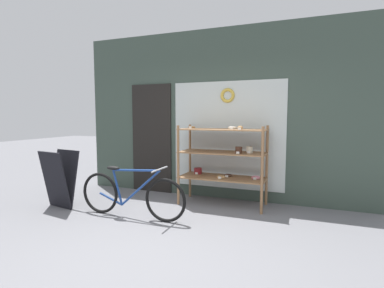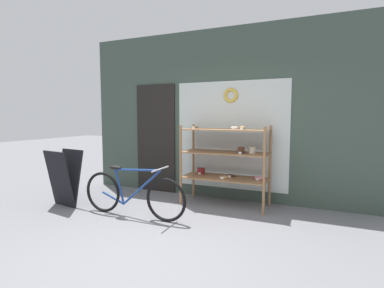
% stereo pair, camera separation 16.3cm
% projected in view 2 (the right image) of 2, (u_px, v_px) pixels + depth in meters
% --- Properties ---
extents(ground_plane, '(30.00, 30.00, 0.00)m').
position_uv_depth(ground_plane, '(150.00, 251.00, 3.31)').
color(ground_plane, slate).
extents(storefront_facade, '(5.36, 0.13, 3.03)m').
position_uv_depth(storefront_facade, '(219.00, 116.00, 5.39)').
color(storefront_facade, '#3D4C42').
rests_on(storefront_facade, ground_plane).
extents(display_case, '(1.43, 0.58, 1.34)m').
position_uv_depth(display_case, '(226.00, 156.00, 4.96)').
color(display_case, '#8E6642').
rests_on(display_case, ground_plane).
extents(bicycle, '(1.74, 0.46, 0.76)m').
position_uv_depth(bicycle, '(132.00, 194.00, 4.43)').
color(bicycle, black).
rests_on(bicycle, ground_plane).
extents(sandwich_board, '(0.59, 0.46, 0.93)m').
position_uv_depth(sandwich_board, '(64.00, 178.00, 4.95)').
color(sandwich_board, black).
rests_on(sandwich_board, ground_plane).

